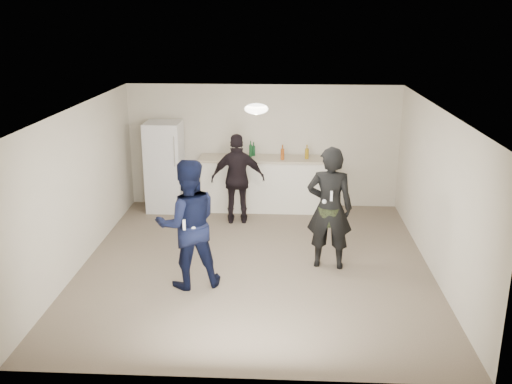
{
  "coord_description": "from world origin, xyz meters",
  "views": [
    {
      "loc": [
        0.45,
        -8.35,
        3.85
      ],
      "look_at": [
        0.0,
        0.2,
        1.15
      ],
      "focal_mm": 40.0,
      "sensor_mm": 36.0,
      "label": 1
    }
  ],
  "objects_px": {
    "woman": "(329,208)",
    "spectator": "(238,179)",
    "man": "(188,224)",
    "fridge": "(165,167)",
    "shaker": "(233,154)",
    "counter": "(267,185)"
  },
  "relations": [
    {
      "from": "man",
      "to": "spectator",
      "type": "bearing_deg",
      "value": -118.37
    },
    {
      "from": "counter",
      "to": "spectator",
      "type": "distance_m",
      "value": 0.97
    },
    {
      "from": "counter",
      "to": "shaker",
      "type": "xyz_separation_m",
      "value": [
        -0.67,
        -0.08,
        0.65
      ]
    },
    {
      "from": "counter",
      "to": "spectator",
      "type": "bearing_deg",
      "value": -124.41
    },
    {
      "from": "man",
      "to": "spectator",
      "type": "xyz_separation_m",
      "value": [
        0.5,
        2.68,
        -0.09
      ]
    },
    {
      "from": "woman",
      "to": "spectator",
      "type": "relative_size",
      "value": 1.13
    },
    {
      "from": "counter",
      "to": "fridge",
      "type": "relative_size",
      "value": 1.44
    },
    {
      "from": "fridge",
      "to": "man",
      "type": "xyz_separation_m",
      "value": [
        1.04,
        -3.36,
        0.05
      ]
    },
    {
      "from": "counter",
      "to": "fridge",
      "type": "xyz_separation_m",
      "value": [
        -2.05,
        -0.07,
        0.38
      ]
    },
    {
      "from": "fridge",
      "to": "spectator",
      "type": "height_order",
      "value": "fridge"
    },
    {
      "from": "counter",
      "to": "spectator",
      "type": "relative_size",
      "value": 1.51
    },
    {
      "from": "fridge",
      "to": "woman",
      "type": "distance_m",
      "value": 4.06
    },
    {
      "from": "man",
      "to": "spectator",
      "type": "distance_m",
      "value": 2.73
    },
    {
      "from": "shaker",
      "to": "man",
      "type": "distance_m",
      "value": 3.37
    },
    {
      "from": "counter",
      "to": "woman",
      "type": "relative_size",
      "value": 1.34
    },
    {
      "from": "counter",
      "to": "man",
      "type": "distance_m",
      "value": 3.6
    },
    {
      "from": "shaker",
      "to": "man",
      "type": "bearing_deg",
      "value": -95.85
    },
    {
      "from": "shaker",
      "to": "spectator",
      "type": "bearing_deg",
      "value": -77.16
    },
    {
      "from": "counter",
      "to": "shaker",
      "type": "bearing_deg",
      "value": -172.82
    },
    {
      "from": "fridge",
      "to": "shaker",
      "type": "relative_size",
      "value": 10.59
    },
    {
      "from": "spectator",
      "to": "woman",
      "type": "bearing_deg",
      "value": 125.33
    },
    {
      "from": "man",
      "to": "spectator",
      "type": "height_order",
      "value": "man"
    }
  ]
}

